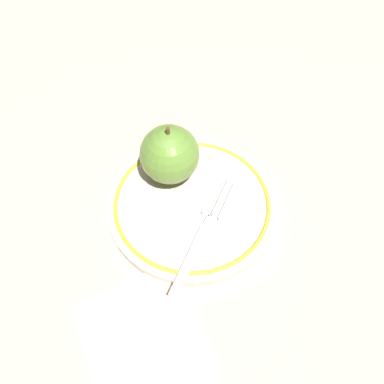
{
  "coord_description": "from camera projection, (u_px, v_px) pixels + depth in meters",
  "views": [
    {
      "loc": [
        0.25,
        -0.13,
        0.45
      ],
      "look_at": [
        -0.01,
        -0.01,
        0.04
      ],
      "focal_mm": 35.0,
      "sensor_mm": 36.0,
      "label": 1
    }
  ],
  "objects": [
    {
      "name": "ground_plane",
      "position": [
        204.0,
        210.0,
        0.53
      ],
      "size": [
        2.0,
        2.0,
        0.0
      ],
      "primitive_type": "plane",
      "color": "#BBB191"
    },
    {
      "name": "plate",
      "position": [
        192.0,
        203.0,
        0.53
      ],
      "size": [
        0.24,
        0.24,
        0.02
      ],
      "color": "beige",
      "rests_on": "ground_plane"
    },
    {
      "name": "apple_red_whole",
      "position": [
        170.0,
        154.0,
        0.51
      ],
      "size": [
        0.08,
        0.08,
        0.09
      ],
      "color": "olive",
      "rests_on": "plate"
    },
    {
      "name": "fork",
      "position": [
        201.0,
        236.0,
        0.49
      ],
      "size": [
        0.14,
        0.15,
        0.0
      ],
      "rotation": [
        0.0,
        0.0,
        2.32
      ],
      "color": "silver",
      "rests_on": "plate"
    },
    {
      "name": "napkin_folded",
      "position": [
        143.0,
        338.0,
        0.43
      ],
      "size": [
        0.15,
        0.13,
        0.01
      ],
      "primitive_type": "cube",
      "rotation": [
        0.0,
        0.0,
        0.03
      ],
      "color": "beige",
      "rests_on": "ground_plane"
    }
  ]
}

